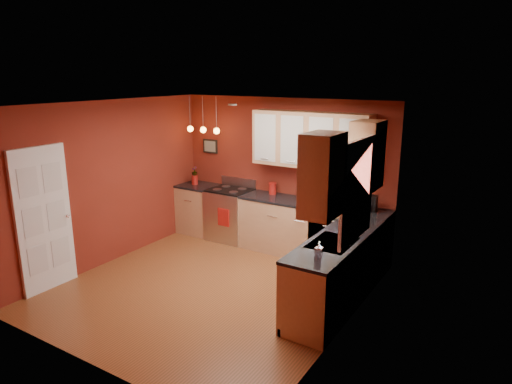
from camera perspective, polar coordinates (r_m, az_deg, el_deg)
The scene contains 27 objects.
floor at distance 6.74m, azimuth -5.58°, elevation -11.81°, with size 4.20×4.20×0.00m, color brown.
ceiling at distance 6.05m, azimuth -6.20°, elevation 10.81°, with size 4.00×4.20×0.02m, color beige.
wall_back at distance 7.99m, azimuth 3.32°, elevation 2.37°, with size 4.00×0.02×2.60m, color maroon.
wall_front at distance 4.87m, azimuth -21.15°, elevation -6.78°, with size 4.00×0.02×2.60m, color maroon.
wall_left at distance 7.63m, azimuth -17.89°, elevation 1.08°, with size 0.02×4.20×2.60m, color maroon.
wall_right at distance 5.34m, azimuth 11.47°, elevation -4.17°, with size 0.02×4.20×2.60m, color maroon.
base_cabinets_back_left at distance 8.85m, azimuth -7.14°, elevation -2.19°, with size 0.70×0.60×0.90m, color tan.
base_cabinets_back_right at distance 7.65m, azimuth 6.98°, elevation -4.91°, with size 2.54×0.60×0.90m, color tan.
base_cabinets_right at distance 6.15m, azimuth 9.91°, elevation -10.07°, with size 0.60×2.10×0.90m, color tan.
counter_back_left at distance 8.73m, azimuth -7.24°, elevation 0.77°, with size 0.70×0.62×0.04m, color black.
counter_back_right at distance 7.51m, azimuth 7.09°, elevation -1.52°, with size 2.54×0.62×0.04m, color black.
counter_right at distance 5.97m, azimuth 10.11°, elevation -5.96°, with size 0.62×2.10×0.04m, color black.
gas_range at distance 8.42m, azimuth -3.26°, elevation -2.75°, with size 0.76×0.64×1.11m.
dishwasher_front at distance 7.26m, azimuth 8.67°, elevation -6.06°, with size 0.60×0.02×0.80m, color #BBBCC0.
sink at distance 5.84m, azimuth 9.57°, elevation -6.46°, with size 0.50×0.70×0.33m.
window at distance 5.52m, azimuth 12.52°, elevation 0.57°, with size 0.06×1.02×1.22m.
door_left_wall at distance 6.99m, azimuth -24.99°, elevation -3.15°, with size 0.12×0.82×2.05m.
upper_cabinets_back at distance 7.45m, azimuth 6.83°, elevation 6.48°, with size 2.00×0.35×0.90m, color tan.
upper_cabinets_right at distance 5.53m, azimuth 11.30°, elevation 3.45°, with size 0.35×1.95×0.90m, color tan.
wall_picture at distance 8.74m, azimuth -5.72°, elevation 5.72°, with size 0.32×0.03×0.26m, color black.
pendant_lights at distance 8.37m, azimuth -6.61°, elevation 7.78°, with size 0.71×0.11×0.66m.
red_canister at distance 7.97m, azimuth 2.08°, elevation 0.45°, with size 0.14×0.14×0.20m.
red_vase at distance 8.74m, azimuth -7.66°, elevation 1.52°, with size 0.11×0.11×0.18m, color #A01611.
flowers at distance 8.71m, azimuth -7.70°, elevation 2.57°, with size 0.11×0.11×0.19m, color #A01611.
coffee_maker at distance 7.19m, azimuth 14.18°, elevation -1.47°, with size 0.18×0.18×0.25m.
soap_pump at distance 5.30m, azimuth 7.88°, elevation -7.20°, with size 0.09×0.09×0.19m, color white.
dish_towel at distance 8.10m, azimuth -4.10°, elevation -3.18°, with size 0.23×0.02×0.32m, color #A01611.
Camera 1 is at (3.70, -4.77, 3.00)m, focal length 32.00 mm.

